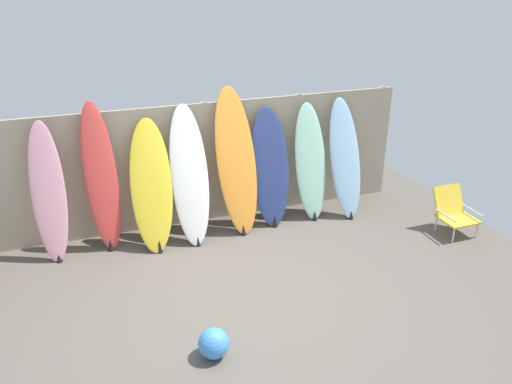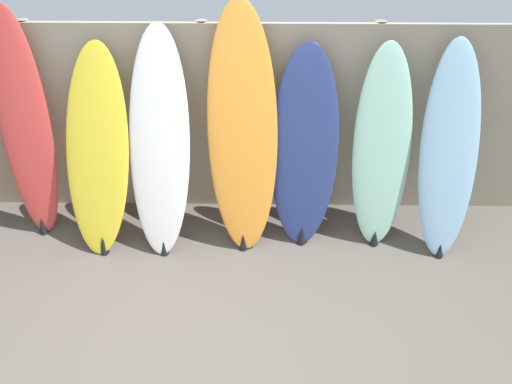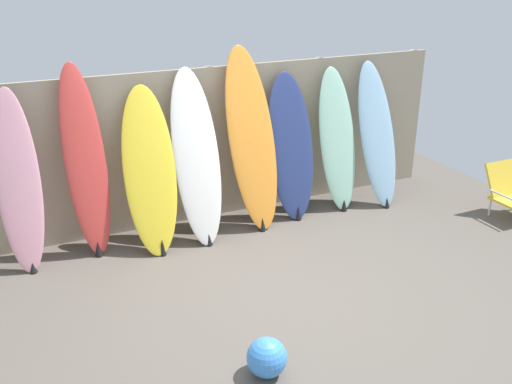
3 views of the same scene
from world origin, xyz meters
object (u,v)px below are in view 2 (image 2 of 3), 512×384
at_px(surfboard_red_1, 26,129).
at_px(surfboard_yellow_2, 97,154).
at_px(surfboard_seafoam_6, 382,149).
at_px(surfboard_skyblue_7, 449,153).
at_px(surfboard_white_3, 160,146).
at_px(surfboard_navy_5, 305,150).
at_px(surfboard_orange_4, 243,133).

distance_m(surfboard_red_1, surfboard_yellow_2, 0.65).
bearing_deg(surfboard_seafoam_6, surfboard_red_1, 178.54).
height_order(surfboard_yellow_2, surfboard_skyblue_7, surfboard_skyblue_7).
bearing_deg(surfboard_skyblue_7, surfboard_white_3, 179.88).
xyz_separation_m(surfboard_red_1, surfboard_skyblue_7, (3.53, -0.15, -0.11)).
height_order(surfboard_seafoam_6, surfboard_skyblue_7, surfboard_skyblue_7).
xyz_separation_m(surfboard_navy_5, surfboard_seafoam_6, (0.65, -0.00, 0.01)).
xyz_separation_m(surfboard_red_1, surfboard_seafoam_6, (2.99, -0.08, -0.13)).
bearing_deg(surfboard_skyblue_7, surfboard_orange_4, 178.08).
bearing_deg(surfboard_seafoam_6, surfboard_white_3, -177.88).
relative_size(surfboard_navy_5, surfboard_skyblue_7, 0.97).
bearing_deg(surfboard_navy_5, surfboard_white_3, -176.73).
bearing_deg(surfboard_skyblue_7, surfboard_navy_5, 176.44).
bearing_deg(surfboard_seafoam_6, surfboard_skyblue_7, -7.77).
bearing_deg(surfboard_red_1, surfboard_seafoam_6, -1.46).
distance_m(surfboard_yellow_2, surfboard_navy_5, 1.73).
bearing_deg(surfboard_red_1, surfboard_white_3, -7.22).
distance_m(surfboard_yellow_2, surfboard_skyblue_7, 2.92).
distance_m(surfboard_navy_5, surfboard_skyblue_7, 1.19).
xyz_separation_m(surfboard_red_1, surfboard_navy_5, (2.35, -0.08, -0.14)).
bearing_deg(surfboard_navy_5, surfboard_skyblue_7, -3.56).
distance_m(surfboard_white_3, surfboard_seafoam_6, 1.85).
distance_m(surfboard_red_1, surfboard_white_3, 1.15).
bearing_deg(surfboard_navy_5, surfboard_seafoam_6, -0.01).
xyz_separation_m(surfboard_yellow_2, surfboard_navy_5, (1.73, 0.08, 0.00)).
bearing_deg(surfboard_white_3, surfboard_orange_4, 4.34).
relative_size(surfboard_red_1, surfboard_orange_4, 0.97).
height_order(surfboard_yellow_2, surfboard_orange_4, surfboard_orange_4).
xyz_separation_m(surfboard_yellow_2, surfboard_white_3, (0.53, 0.01, 0.08)).
height_order(surfboard_red_1, surfboard_navy_5, surfboard_red_1).
bearing_deg(surfboard_yellow_2, surfboard_orange_4, 2.97).
distance_m(surfboard_red_1, surfboard_skyblue_7, 3.54).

